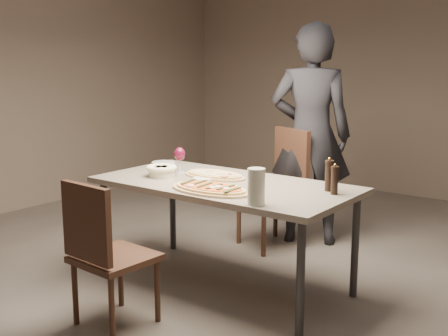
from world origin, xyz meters
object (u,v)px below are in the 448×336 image
Objects in this scene: chair_near at (103,247)px; diner at (310,135)px; ham_pizza at (215,175)px; bread_basket at (161,170)px; dining_table at (224,190)px; carafe at (256,187)px; zucchini_pizza at (210,188)px; chair_far at (280,181)px; pepper_mill_left at (329,175)px.

chair_near is 0.47× the size of diner.
ham_pizza is 0.39m from bread_basket.
diner reaches higher than dining_table.
dining_table is 8.35× the size of carafe.
zucchini_pizza reaches higher than ham_pizza.
diner is (-0.53, 1.62, 0.09)m from carafe.
bread_basket is (-0.57, 0.15, 0.03)m from zucchini_pizza.
bread_basket is 1.44m from diner.
chair_near is (-0.01, -1.05, -0.26)m from ham_pizza.
chair_far is (-0.68, 1.39, -0.29)m from carafe.
chair_near reaches higher than bread_basket.
bread_basket is at bearing 97.40° from chair_far.
carafe is 1.71m from diner.
ham_pizza is at bearing 140.61° from zucchini_pizza.
dining_table is 0.74m from pepper_mill_left.
carafe is (0.43, -0.12, 0.09)m from zucchini_pizza.
carafe reaches higher than chair_near.
carafe is at bearing -36.16° from dining_table.
ham_pizza is 2.27× the size of pepper_mill_left.
pepper_mill_left is 0.25× the size of chair_near.
zucchini_pizza is 0.46m from carafe.
bread_basket is at bearing -143.83° from ham_pizza.
bread_basket is 1.22m from pepper_mill_left.
chair_far is (-0.25, 1.27, -0.20)m from zucchini_pizza.
bread_basket reaches higher than ham_pizza.
dining_table is at bearing -29.16° from ham_pizza.
zucchini_pizza is 0.77m from pepper_mill_left.
zucchini_pizza is 0.44m from ham_pizza.
chair_far reaches higher than carafe.
ham_pizza is at bearing -173.63° from pepper_mill_left.
chair_far is (-0.01, 0.91, -0.20)m from ham_pizza.
diner is (0.16, 0.23, 0.38)m from chair_far.
ham_pizza is at bearing 92.65° from chair_near.
chair_near is at bearing -94.24° from zucchini_pizza.
dining_table is at bearing 65.69° from diner.
pepper_mill_left is (1.18, 0.31, 0.06)m from bread_basket.
diner reaches higher than zucchini_pizza.
diner is (-0.70, 1.05, 0.09)m from pepper_mill_left.
chair_near is at bearing -100.09° from dining_table.
diner is at bearing 89.01° from chair_near.
pepper_mill_left reaches higher than carafe.
diner is (-0.01, 1.24, 0.25)m from dining_table.
zucchini_pizza is at bearing -14.87° from bread_basket.
bread_basket is at bearing -178.48° from zucchini_pizza.
chair_far reaches higher than bread_basket.
pepper_mill_left is (0.85, 0.10, 0.09)m from ham_pizza.
bread_basket is 0.12× the size of diner.
ham_pizza is at bearing 33.06° from bread_basket.
chair_far is at bearing 93.45° from ham_pizza.
diner reaches higher than carafe.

